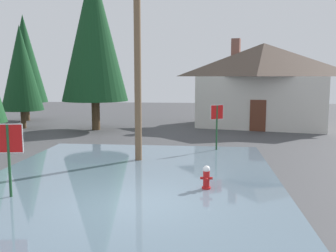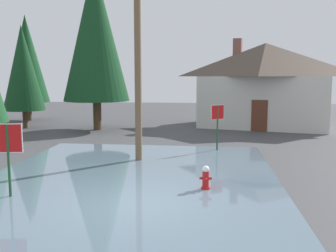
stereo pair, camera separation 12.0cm
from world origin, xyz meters
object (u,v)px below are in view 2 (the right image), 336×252
object	(u,v)px
stop_sign_near	(8,145)
house	(264,84)
pine_tree_tall_left	(23,68)
fire_hydrant	(206,178)
pine_tree_far_center	(27,59)
utility_pole	(138,55)
pine_tree_short_left	(95,33)
stop_sign_far	(218,118)

from	to	relation	value
stop_sign_near	house	world-z (taller)	house
stop_sign_near	pine_tree_tall_left	world-z (taller)	pine_tree_tall_left
fire_hydrant	pine_tree_far_center	xyz separation A→B (m)	(-14.14, 17.07, 4.44)
fire_hydrant	pine_tree_far_center	distance (m)	22.61
pine_tree_tall_left	house	bearing A→B (deg)	9.99
stop_sign_near	pine_tree_tall_left	xyz separation A→B (m)	(-6.64, 14.06, 2.48)
utility_pole	pine_tree_short_left	bearing A→B (deg)	116.69
pine_tree_tall_left	pine_tree_short_left	xyz separation A→B (m)	(5.03, -0.13, 2.21)
utility_pole	pine_tree_far_center	size ratio (longest dim) A/B	1.02
utility_pole	pine_tree_tall_left	xyz separation A→B (m)	(-9.44, 8.90, -0.32)
pine_tree_far_center	utility_pole	bearing A→B (deg)	-49.47
house	pine_tree_tall_left	xyz separation A→B (m)	(-16.08, -2.83, 1.04)
stop_sign_near	utility_pole	bearing A→B (deg)	61.57
stop_sign_near	stop_sign_far	world-z (taller)	stop_sign_far
stop_sign_near	utility_pole	distance (m)	6.50
fire_hydrant	pine_tree_short_left	bearing A→B (deg)	119.84
stop_sign_near	pine_tree_far_center	distance (m)	20.57
stop_sign_far	pine_tree_far_center	distance (m)	18.42
stop_sign_near	utility_pole	xyz separation A→B (m)	(2.80, 5.16, 2.79)
fire_hydrant	utility_pole	size ratio (longest dim) A/B	0.09
house	pine_tree_tall_left	bearing A→B (deg)	-170.01
pine_tree_far_center	stop_sign_far	bearing A→B (deg)	-36.30
stop_sign_near	stop_sign_far	distance (m)	9.80
house	pine_tree_far_center	world-z (taller)	pine_tree_far_center
stop_sign_far	pine_tree_tall_left	world-z (taller)	pine_tree_tall_left
utility_pole	pine_tree_short_left	xyz separation A→B (m)	(-4.41, 8.77, 1.89)
fire_hydrant	pine_tree_tall_left	bearing A→B (deg)	133.93
fire_hydrant	stop_sign_near	bearing A→B (deg)	-166.44
utility_pole	house	xyz separation A→B (m)	(6.64, 11.73, -1.35)
pine_tree_tall_left	utility_pole	bearing A→B (deg)	-43.31
utility_pole	house	size ratio (longest dim) A/B	0.83
utility_pole	house	bearing A→B (deg)	60.48
utility_pole	pine_tree_tall_left	size ratio (longest dim) A/B	1.22
pine_tree_tall_left	pine_tree_short_left	bearing A→B (deg)	-1.47
fire_hydrant	pine_tree_tall_left	world-z (taller)	pine_tree_tall_left
utility_pole	stop_sign_far	xyz separation A→B (m)	(3.27, 2.53, -2.80)
fire_hydrant	pine_tree_tall_left	xyz separation A→B (m)	(-12.25, 12.71, 3.64)
stop_sign_near	fire_hydrant	size ratio (longest dim) A/B	2.82
house	pine_tree_short_left	distance (m)	11.89
house	pine_tree_short_left	size ratio (longest dim) A/B	0.95
stop_sign_near	utility_pole	size ratio (longest dim) A/B	0.26
stop_sign_far	pine_tree_short_left	size ratio (longest dim) A/B	0.20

